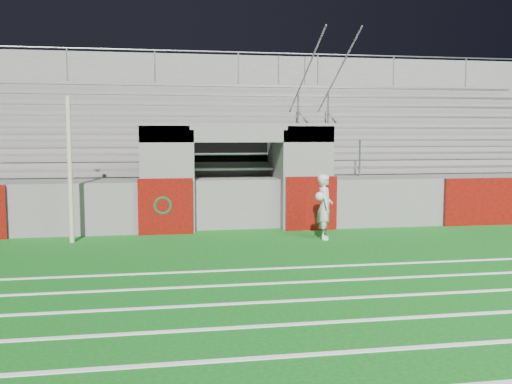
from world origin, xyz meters
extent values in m
plane|color=#0E5413|center=(0.00, 0.00, 0.00)|extent=(90.00, 90.00, 0.00)
cylinder|color=#BEB28D|center=(-3.87, 2.26, 1.61)|extent=(0.11, 0.11, 3.22)
cube|color=white|center=(0.00, -5.00, 0.01)|extent=(28.00, 0.09, 0.01)
cube|color=white|center=(0.00, -4.00, 0.01)|extent=(28.00, 0.09, 0.01)
cube|color=white|center=(0.00, -3.00, 0.01)|extent=(28.00, 0.09, 0.01)
cube|color=white|center=(0.00, -2.00, 0.01)|extent=(28.00, 0.09, 0.01)
cube|color=white|center=(0.00, -1.00, 0.01)|extent=(28.00, 0.09, 0.01)
cube|color=#5F5D5A|center=(-1.80, 3.50, 1.30)|extent=(1.20, 1.00, 2.60)
cube|color=#5F5D5A|center=(1.80, 3.50, 1.30)|extent=(1.20, 1.00, 2.60)
cube|color=black|center=(0.00, 5.20, 1.25)|extent=(2.60, 0.20, 2.50)
cube|color=#5F5D5A|center=(-1.15, 4.10, 1.25)|extent=(0.10, 2.20, 2.50)
cube|color=#5F5D5A|center=(1.15, 4.10, 1.25)|extent=(0.10, 2.20, 2.50)
cube|color=#5F5D5A|center=(0.00, 3.50, 2.40)|extent=(4.80, 1.00, 0.40)
cube|color=#5F5D5A|center=(0.00, 7.35, 1.15)|extent=(26.00, 8.00, 0.20)
cube|color=#5F5D5A|center=(0.00, 7.35, 0.53)|extent=(26.00, 8.00, 1.05)
cube|color=#4D0A06|center=(-1.80, 2.94, 0.68)|extent=(1.30, 0.15, 1.35)
cube|color=#4D0A06|center=(1.80, 2.94, 0.68)|extent=(1.30, 0.15, 1.35)
cube|color=#4D0A06|center=(6.50, 2.94, 0.62)|extent=(2.20, 0.15, 1.25)
cube|color=gray|center=(0.00, 4.43, 1.47)|extent=(23.00, 0.28, 0.06)
cube|color=#5F5D5A|center=(0.00, 5.28, 1.44)|extent=(24.00, 0.75, 0.38)
cube|color=gray|center=(0.00, 5.18, 1.85)|extent=(23.00, 0.28, 0.06)
cube|color=#5F5D5A|center=(0.00, 6.03, 1.63)|extent=(24.00, 0.75, 0.76)
cube|color=gray|center=(0.00, 5.93, 2.23)|extent=(23.00, 0.28, 0.06)
cube|color=#5F5D5A|center=(0.00, 6.78, 1.82)|extent=(24.00, 0.75, 1.14)
cube|color=gray|center=(0.00, 6.68, 2.61)|extent=(23.00, 0.28, 0.06)
cube|color=#5F5D5A|center=(0.00, 7.53, 2.01)|extent=(24.00, 0.75, 1.52)
cube|color=gray|center=(0.00, 7.43, 2.99)|extent=(23.00, 0.28, 0.06)
cube|color=#5F5D5A|center=(0.00, 8.28, 2.20)|extent=(24.00, 0.75, 1.90)
cube|color=gray|center=(0.00, 8.18, 3.37)|extent=(23.00, 0.28, 0.06)
cube|color=#5F5D5A|center=(0.00, 9.03, 2.39)|extent=(24.00, 0.75, 2.28)
cube|color=gray|center=(0.00, 8.93, 3.75)|extent=(23.00, 0.28, 0.06)
cube|color=#5F5D5A|center=(0.00, 9.78, 2.58)|extent=(24.00, 0.75, 2.66)
cube|color=gray|center=(0.00, 9.68, 4.13)|extent=(23.00, 0.28, 0.06)
cube|color=#5F5D5A|center=(0.00, 10.45, 2.65)|extent=(26.00, 0.60, 5.29)
cylinder|color=#A5A8AD|center=(2.50, 4.15, 1.75)|extent=(0.05, 0.05, 1.00)
cylinder|color=#A5A8AD|center=(2.50, 7.15, 3.27)|extent=(0.05, 0.05, 1.00)
cylinder|color=#A5A8AD|center=(2.50, 10.15, 4.79)|extent=(0.05, 0.05, 1.00)
cylinder|color=#A5A8AD|center=(2.50, 7.15, 3.77)|extent=(0.05, 6.02, 3.08)
cylinder|color=#A5A8AD|center=(3.50, 4.15, 1.75)|extent=(0.05, 0.05, 1.00)
cylinder|color=#A5A8AD|center=(3.50, 7.15, 3.27)|extent=(0.05, 0.05, 1.00)
cylinder|color=#A5A8AD|center=(3.50, 10.15, 4.79)|extent=(0.05, 0.05, 1.00)
cylinder|color=#A5A8AD|center=(3.50, 7.15, 3.77)|extent=(0.05, 6.02, 3.08)
cylinder|color=#A5A8AD|center=(-5.00, 10.15, 4.84)|extent=(0.05, 0.05, 1.10)
cylinder|color=#A5A8AD|center=(-2.00, 10.15, 4.84)|extent=(0.05, 0.05, 1.10)
cylinder|color=#A5A8AD|center=(1.00, 10.15, 4.84)|extent=(0.05, 0.05, 1.10)
cylinder|color=#A5A8AD|center=(4.00, 10.15, 4.84)|extent=(0.05, 0.05, 1.10)
cylinder|color=#A5A8AD|center=(7.00, 10.15, 4.84)|extent=(0.05, 0.05, 1.10)
cylinder|color=#A5A8AD|center=(10.00, 10.15, 4.84)|extent=(0.05, 0.05, 1.10)
cylinder|color=#A5A8AD|center=(0.00, 10.15, 5.39)|extent=(24.00, 0.05, 0.05)
imported|color=silver|center=(1.77, 1.68, 0.75)|extent=(0.47, 0.61, 1.50)
sphere|color=white|center=(1.62, 1.55, 1.00)|extent=(0.20, 0.20, 0.20)
torus|color=#0D4419|center=(-1.87, 2.95, 0.72)|extent=(0.59, 0.11, 0.59)
torus|color=#0E461F|center=(-1.87, 2.90, 0.70)|extent=(0.46, 0.09, 0.46)
camera|label=1|loc=(-1.99, -10.76, 2.36)|focal=40.00mm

